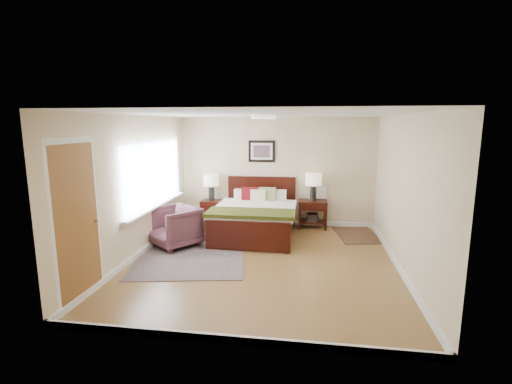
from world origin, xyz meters
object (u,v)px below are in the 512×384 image
nightstand_left (212,206)px  nightstand_right (313,211)px  lamp_left (211,182)px  lamp_right (314,182)px  armchair (174,227)px  bed (255,212)px  rug_persian (193,252)px

nightstand_left → nightstand_right: 2.37m
lamp_left → lamp_right: bearing=0.0°
nightstand_left → nightstand_right: bearing=0.2°
lamp_right → armchair: bearing=-147.3°
lamp_right → armchair: 3.22m
bed → rug_persian: size_ratio=0.79×
lamp_left → armchair: size_ratio=0.72×
lamp_left → rug_persian: 2.23m
nightstand_right → lamp_right: (-0.00, 0.01, 0.69)m
nightstand_right → lamp_right: size_ratio=1.05×
nightstand_right → rug_persian: bearing=-138.1°
nightstand_right → rug_persian: nightstand_right is taller
nightstand_right → lamp_left: size_ratio=1.05×
lamp_left → lamp_right: (2.36, 0.00, 0.07)m
nightstand_right → armchair: (-2.65, -1.69, 0.00)m
lamp_right → rug_persian: bearing=-137.9°
nightstand_right → rug_persian: (-2.20, -1.97, -0.38)m
lamp_right → rug_persian: lamp_right is taller
lamp_right → bed: bearing=-146.8°
nightstand_left → lamp_left: bearing=90.0°
armchair → nightstand_right: bearing=70.0°
armchair → lamp_left: bearing=117.9°
nightstand_left → rug_persian: bearing=-85.3°
lamp_right → armchair: size_ratio=0.72×
nightstand_left → lamp_right: size_ratio=0.92×
bed → armchair: bearing=-147.7°
bed → nightstand_left: (-1.16, 0.77, -0.07)m
lamp_left → lamp_right: size_ratio=1.00×
nightstand_right → armchair: armchair is taller
lamp_right → nightstand_left: bearing=-179.5°
lamp_left → armchair: lamp_left is taller
bed → lamp_right: size_ratio=3.39×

